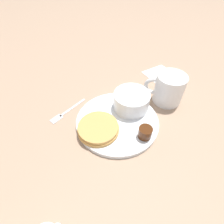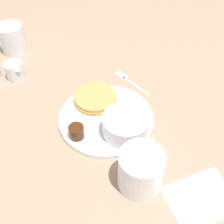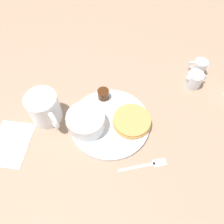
# 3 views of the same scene
# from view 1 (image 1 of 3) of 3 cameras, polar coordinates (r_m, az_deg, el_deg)

# --- Properties ---
(ground_plane) EXTENTS (4.00, 4.00, 0.00)m
(ground_plane) POSITION_cam_1_polar(r_m,az_deg,el_deg) (0.51, 1.72, -3.43)
(ground_plane) COLOR #9E7F66
(plate) EXTENTS (0.24, 0.24, 0.01)m
(plate) POSITION_cam_1_polar(r_m,az_deg,el_deg) (0.51, 1.74, -3.00)
(plate) COLOR white
(plate) RESTS_ON ground_plane
(pancake_stack) EXTENTS (0.11, 0.11, 0.02)m
(pancake_stack) POSITION_cam_1_polar(r_m,az_deg,el_deg) (0.48, -4.68, -5.08)
(pancake_stack) COLOR tan
(pancake_stack) RESTS_ON plate
(bowl) EXTENTS (0.11, 0.11, 0.05)m
(bowl) POSITION_cam_1_polar(r_m,az_deg,el_deg) (0.52, 6.39, 3.86)
(bowl) COLOR white
(bowl) RESTS_ON plate
(syrup_cup) EXTENTS (0.04, 0.04, 0.03)m
(syrup_cup) POSITION_cam_1_polar(r_m,az_deg,el_deg) (0.46, 10.75, -6.59)
(syrup_cup) COLOR #47230F
(syrup_cup) RESTS_ON plate
(butter_ramekin) EXTENTS (0.04, 0.04, 0.04)m
(butter_ramekin) POSITION_cam_1_polar(r_m,az_deg,el_deg) (0.54, 8.58, 3.21)
(butter_ramekin) COLOR white
(butter_ramekin) RESTS_ON plate
(coffee_mug) EXTENTS (0.11, 0.10, 0.09)m
(coffee_mug) POSITION_cam_1_polar(r_m,az_deg,el_deg) (0.58, 17.87, 7.27)
(coffee_mug) COLOR white
(coffee_mug) RESTS_ON ground_plane
(fork) EXTENTS (0.05, 0.13, 0.00)m
(fork) POSITION_cam_1_polar(r_m,az_deg,el_deg) (0.56, -15.14, -0.25)
(fork) COLOR silver
(fork) RESTS_ON ground_plane
(napkin) EXTENTS (0.15, 0.12, 0.00)m
(napkin) POSITION_cam_1_polar(r_m,az_deg,el_deg) (0.71, 16.38, 10.96)
(napkin) COLOR white
(napkin) RESTS_ON ground_plane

